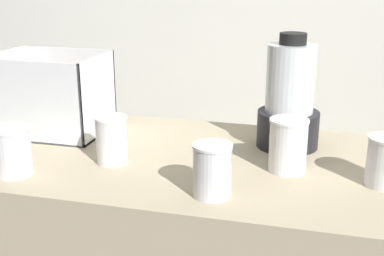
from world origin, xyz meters
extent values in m
cube|color=silver|center=(0.00, 0.77, 1.25)|extent=(2.60, 0.04, 2.50)
cube|color=white|center=(-0.46, 0.10, 0.90)|extent=(0.32, 0.23, 0.01)
cube|color=white|center=(-0.46, -0.01, 1.02)|extent=(0.32, 0.01, 0.24)
cube|color=white|center=(-0.46, 0.22, 1.02)|extent=(0.32, 0.01, 0.24)
cube|color=white|center=(-0.62, 0.10, 1.02)|extent=(0.01, 0.23, 0.24)
cube|color=white|center=(-0.31, 0.10, 1.02)|extent=(0.01, 0.23, 0.24)
cone|color=orange|center=(-0.48, 0.09, 0.92)|extent=(0.06, 0.18, 0.03)
cone|color=orange|center=(-0.39, 0.10, 0.92)|extent=(0.12, 0.11, 0.02)
cone|color=orange|center=(-0.50, 0.11, 0.92)|extent=(0.09, 0.19, 0.03)
cone|color=orange|center=(-0.53, 0.09, 0.93)|extent=(0.16, 0.08, 0.03)
cone|color=orange|center=(-0.41, 0.11, 0.96)|extent=(0.11, 0.14, 0.03)
cone|color=orange|center=(-0.45, 0.10, 0.95)|extent=(0.11, 0.16, 0.03)
cone|color=orange|center=(-0.41, 0.11, 0.95)|extent=(0.05, 0.19, 0.03)
cone|color=orange|center=(-0.44, 0.11, 0.94)|extent=(0.07, 0.18, 0.02)
cone|color=orange|center=(-0.49, 0.11, 0.97)|extent=(0.12, 0.13, 0.03)
cone|color=orange|center=(-0.48, 0.11, 1.00)|extent=(0.14, 0.18, 0.04)
cone|color=orange|center=(-0.49, 0.10, 1.00)|extent=(0.09, 0.20, 0.04)
cone|color=orange|center=(-0.46, 0.10, 0.99)|extent=(0.16, 0.09, 0.03)
cone|color=orange|center=(-0.43, 0.11, 1.03)|extent=(0.17, 0.06, 0.04)
cone|color=orange|center=(-0.39, 0.09, 0.99)|extent=(0.11, 0.12, 0.02)
cylinder|color=black|center=(0.23, 0.15, 0.95)|extent=(0.17, 0.17, 0.10)
cylinder|color=silver|center=(0.23, 0.15, 1.09)|extent=(0.13, 0.13, 0.18)
cylinder|color=yellow|center=(0.23, 0.15, 1.02)|extent=(0.12, 0.12, 0.04)
cylinder|color=black|center=(0.23, 0.15, 1.20)|extent=(0.07, 0.07, 0.03)
cylinder|color=white|center=(-0.39, -0.22, 0.96)|extent=(0.09, 0.09, 0.11)
cylinder|color=orange|center=(-0.39, -0.22, 0.94)|extent=(0.08, 0.08, 0.08)
cylinder|color=white|center=(-0.39, -0.22, 1.01)|extent=(0.09, 0.09, 0.01)
cylinder|color=white|center=(-0.19, -0.09, 0.96)|extent=(0.08, 0.08, 0.12)
cylinder|color=orange|center=(-0.19, -0.09, 0.94)|extent=(0.07, 0.07, 0.07)
cylinder|color=white|center=(-0.19, -0.09, 1.02)|extent=(0.08, 0.08, 0.01)
cylinder|color=white|center=(0.10, -0.22, 0.96)|extent=(0.08, 0.08, 0.11)
cylinder|color=maroon|center=(0.10, -0.22, 0.95)|extent=(0.08, 0.08, 0.10)
cylinder|color=white|center=(0.10, -0.22, 1.02)|extent=(0.09, 0.09, 0.01)
cylinder|color=white|center=(0.25, -0.03, 0.96)|extent=(0.09, 0.09, 0.13)
cylinder|color=yellow|center=(0.25, -0.03, 0.94)|extent=(0.08, 0.08, 0.07)
cylinder|color=white|center=(0.25, -0.03, 1.03)|extent=(0.10, 0.10, 0.01)
camera|label=1|loc=(0.32, -1.22, 1.39)|focal=47.88mm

